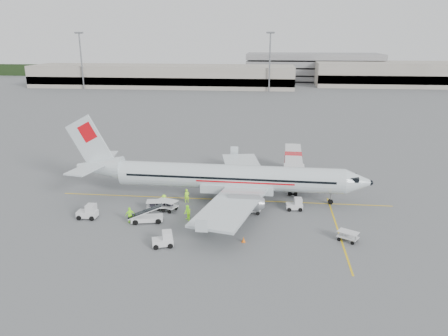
{
  "coord_description": "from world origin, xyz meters",
  "views": [
    {
      "loc": [
        6.09,
        -54.1,
        20.98
      ],
      "look_at": [
        0.0,
        2.0,
        3.8
      ],
      "focal_mm": 35.0,
      "sensor_mm": 36.0,
      "label": 1
    }
  ],
  "objects_px": {
    "tug_fore": "(294,204)",
    "belt_loader": "(147,212)",
    "tug_mid": "(163,239)",
    "tug_aft": "(87,211)",
    "jet_bridge": "(293,168)",
    "aircraft": "(230,161)"
  },
  "relations": [
    {
      "from": "tug_mid",
      "to": "tug_aft",
      "type": "xyz_separation_m",
      "value": [
        -10.71,
        6.15,
        0.06
      ]
    },
    {
      "from": "aircraft",
      "to": "tug_mid",
      "type": "distance_m",
      "value": 15.99
    },
    {
      "from": "belt_loader",
      "to": "tug_aft",
      "type": "bearing_deg",
      "value": 165.25
    },
    {
      "from": "belt_loader",
      "to": "tug_fore",
      "type": "relative_size",
      "value": 2.38
    },
    {
      "from": "tug_mid",
      "to": "tug_aft",
      "type": "distance_m",
      "value": 12.35
    },
    {
      "from": "tug_mid",
      "to": "tug_fore",
      "type": "bearing_deg",
      "value": 21.6
    },
    {
      "from": "tug_fore",
      "to": "tug_mid",
      "type": "bearing_deg",
      "value": -145.35
    },
    {
      "from": "tug_mid",
      "to": "jet_bridge",
      "type": "bearing_deg",
      "value": 40.17
    },
    {
      "from": "jet_bridge",
      "to": "tug_fore",
      "type": "relative_size",
      "value": 8.22
    },
    {
      "from": "aircraft",
      "to": "jet_bridge",
      "type": "bearing_deg",
      "value": 45.77
    },
    {
      "from": "tug_aft",
      "to": "jet_bridge",
      "type": "bearing_deg",
      "value": 33.31
    },
    {
      "from": "tug_fore",
      "to": "belt_loader",
      "type": "bearing_deg",
      "value": -166.72
    },
    {
      "from": "aircraft",
      "to": "tug_mid",
      "type": "relative_size",
      "value": 18.11
    },
    {
      "from": "tug_fore",
      "to": "tug_aft",
      "type": "height_order",
      "value": "tug_aft"
    },
    {
      "from": "tug_fore",
      "to": "tug_mid",
      "type": "xyz_separation_m",
      "value": [
        -14.01,
        -11.48,
        0.05
      ]
    },
    {
      "from": "tug_fore",
      "to": "tug_aft",
      "type": "relative_size",
      "value": 0.88
    },
    {
      "from": "belt_loader",
      "to": "tug_aft",
      "type": "height_order",
      "value": "belt_loader"
    },
    {
      "from": "jet_bridge",
      "to": "belt_loader",
      "type": "bearing_deg",
      "value": -134.47
    },
    {
      "from": "aircraft",
      "to": "tug_aft",
      "type": "xyz_separation_m",
      "value": [
        -16.33,
        -8.12,
        -4.47
      ]
    },
    {
      "from": "tug_aft",
      "to": "aircraft",
      "type": "bearing_deg",
      "value": 26.21
    },
    {
      "from": "belt_loader",
      "to": "tug_fore",
      "type": "distance_m",
      "value": 18.21
    },
    {
      "from": "aircraft",
      "to": "tug_fore",
      "type": "distance_m",
      "value": 9.95
    }
  ]
}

